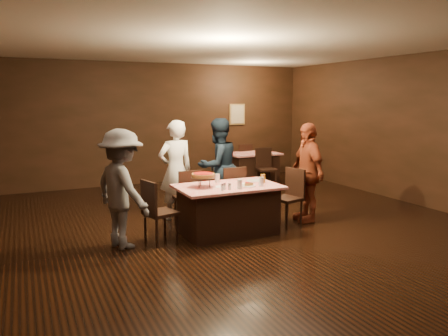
# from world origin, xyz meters

# --- Properties ---
(room) EXTENTS (10.00, 10.04, 3.02)m
(room) POSITION_xyz_m (0.00, 0.01, 2.14)
(room) COLOR black
(room) RESTS_ON ground
(main_table) EXTENTS (1.60, 1.00, 0.77)m
(main_table) POSITION_xyz_m (-0.26, 0.36, 0.39)
(main_table) COLOR red
(main_table) RESTS_ON ground
(back_table) EXTENTS (1.30, 0.90, 0.77)m
(back_table) POSITION_xyz_m (2.09, 3.89, 0.39)
(back_table) COLOR #B50C0C
(back_table) RESTS_ON ground
(chair_far_left) EXTENTS (0.44, 0.44, 0.95)m
(chair_far_left) POSITION_xyz_m (-0.66, 1.11, 0.47)
(chair_far_left) COLOR black
(chair_far_left) RESTS_ON ground
(chair_far_right) EXTENTS (0.43, 0.43, 0.95)m
(chair_far_right) POSITION_xyz_m (0.14, 1.11, 0.47)
(chair_far_right) COLOR black
(chair_far_right) RESTS_ON ground
(chair_end_left) EXTENTS (0.51, 0.51, 0.95)m
(chair_end_left) POSITION_xyz_m (-1.36, 0.36, 0.47)
(chair_end_left) COLOR black
(chair_end_left) RESTS_ON ground
(chair_end_right) EXTENTS (0.51, 0.51, 0.95)m
(chair_end_right) POSITION_xyz_m (0.84, 0.36, 0.47)
(chair_end_right) COLOR black
(chair_end_right) RESTS_ON ground
(chair_back_near) EXTENTS (0.47, 0.47, 0.95)m
(chair_back_near) POSITION_xyz_m (2.09, 3.19, 0.47)
(chair_back_near) COLOR black
(chair_back_near) RESTS_ON ground
(chair_back_far) EXTENTS (0.47, 0.47, 0.95)m
(chair_back_far) POSITION_xyz_m (2.09, 4.49, 0.47)
(chair_back_far) COLOR black
(chair_back_far) RESTS_ON ground
(diner_white_jacket) EXTENTS (0.68, 0.48, 1.75)m
(diner_white_jacket) POSITION_xyz_m (-0.73, 1.52, 0.88)
(diner_white_jacket) COLOR white
(diner_white_jacket) RESTS_ON ground
(diner_navy_hoodie) EXTENTS (1.00, 0.87, 1.76)m
(diner_navy_hoodie) POSITION_xyz_m (0.12, 1.61, 0.88)
(diner_navy_hoodie) COLOR black
(diner_navy_hoodie) RESTS_ON ground
(diner_grey_knit) EXTENTS (0.98, 1.25, 1.70)m
(diner_grey_knit) POSITION_xyz_m (-1.90, 0.41, 0.85)
(diner_grey_knit) COLOR slate
(diner_grey_knit) RESTS_ON ground
(diner_red_shirt) EXTENTS (0.57, 1.06, 1.71)m
(diner_red_shirt) POSITION_xyz_m (1.30, 0.45, 0.86)
(diner_red_shirt) COLOR brown
(diner_red_shirt) RESTS_ON ground
(pizza_stand) EXTENTS (0.38, 0.38, 0.22)m
(pizza_stand) POSITION_xyz_m (-0.66, 0.41, 0.95)
(pizza_stand) COLOR black
(pizza_stand) RESTS_ON main_table
(plate_with_slice) EXTENTS (0.25, 0.25, 0.06)m
(plate_with_slice) POSITION_xyz_m (-0.01, 0.18, 0.80)
(plate_with_slice) COLOR white
(plate_with_slice) RESTS_ON main_table
(plate_empty) EXTENTS (0.25, 0.25, 0.01)m
(plate_empty) POSITION_xyz_m (0.29, 0.51, 0.78)
(plate_empty) COLOR white
(plate_empty) RESTS_ON main_table
(glass_front_left) EXTENTS (0.08, 0.08, 0.14)m
(glass_front_left) POSITION_xyz_m (-0.21, 0.06, 0.84)
(glass_front_left) COLOR silver
(glass_front_left) RESTS_ON main_table
(glass_front_right) EXTENTS (0.08, 0.08, 0.14)m
(glass_front_right) POSITION_xyz_m (0.19, 0.11, 0.84)
(glass_front_right) COLOR silver
(glass_front_right) RESTS_ON main_table
(glass_amber) EXTENTS (0.08, 0.08, 0.14)m
(glass_amber) POSITION_xyz_m (0.34, 0.31, 0.84)
(glass_amber) COLOR #BF7F26
(glass_amber) RESTS_ON main_table
(glass_back) EXTENTS (0.08, 0.08, 0.14)m
(glass_back) POSITION_xyz_m (-0.31, 0.66, 0.84)
(glass_back) COLOR silver
(glass_back) RESTS_ON main_table
(condiments) EXTENTS (0.17, 0.10, 0.09)m
(condiments) POSITION_xyz_m (-0.44, 0.08, 0.82)
(condiments) COLOR silver
(condiments) RESTS_ON main_table
(napkin_center) EXTENTS (0.19, 0.19, 0.01)m
(napkin_center) POSITION_xyz_m (0.04, 0.36, 0.77)
(napkin_center) COLOR white
(napkin_center) RESTS_ON main_table
(napkin_left) EXTENTS (0.21, 0.21, 0.01)m
(napkin_left) POSITION_xyz_m (-0.41, 0.31, 0.77)
(napkin_left) COLOR white
(napkin_left) RESTS_ON main_table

